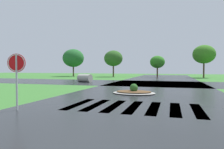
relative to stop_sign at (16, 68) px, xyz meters
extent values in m
cube|color=#232628|center=(4.48, 6.53, -1.73)|extent=(10.46, 80.00, 0.01)
cube|color=#232628|center=(4.48, 16.63, -1.73)|extent=(90.00, 9.41, 0.01)
cube|color=white|center=(1.78, 2.13, -1.73)|extent=(0.45, 3.19, 0.01)
cube|color=white|center=(2.68, 2.13, -1.73)|extent=(0.45, 3.19, 0.01)
cube|color=white|center=(3.58, 2.13, -1.73)|extent=(0.45, 3.19, 0.01)
cube|color=white|center=(4.48, 2.13, -1.73)|extent=(0.45, 3.19, 0.01)
cube|color=white|center=(5.38, 2.13, -1.73)|extent=(0.45, 3.19, 0.01)
cube|color=white|center=(6.28, 2.13, -1.73)|extent=(0.45, 3.19, 0.01)
cube|color=white|center=(7.18, 2.13, -1.73)|extent=(0.45, 3.19, 0.01)
cylinder|color=#B2B5BA|center=(0.00, 0.00, -0.59)|extent=(0.08, 0.08, 2.29)
cylinder|color=red|center=(0.00, 0.00, 0.23)|extent=(0.74, 0.21, 0.76)
torus|color=white|center=(0.00, 0.00, 0.23)|extent=(0.72, 0.22, 0.73)
ellipsoid|color=#9E9B93|center=(3.64, 6.84, -1.68)|extent=(2.91, 2.15, 0.12)
ellipsoid|color=brown|center=(3.64, 6.84, -1.59)|extent=(2.39, 1.76, 0.10)
sphere|color=#2D6023|center=(3.64, 6.84, -1.34)|extent=(0.56, 0.56, 0.56)
cylinder|color=#9E9B93|center=(-4.34, 16.52, -1.24)|extent=(1.90, 1.34, 0.99)
cylinder|color=#4C3823|center=(-14.25, 32.67, -0.57)|extent=(0.28, 0.28, 2.33)
ellipsoid|color=#23602A|center=(-14.25, 32.67, 2.18)|extent=(4.53, 4.53, 3.85)
cylinder|color=#4C3823|center=(-5.29, 32.72, -0.52)|extent=(0.28, 0.28, 2.42)
ellipsoid|color=#2E5C21|center=(-5.29, 32.72, 2.00)|extent=(3.76, 3.76, 3.20)
cylinder|color=#4C3823|center=(3.37, 34.11, -0.75)|extent=(0.28, 0.28, 1.97)
ellipsoid|color=#2D741F|center=(3.37, 34.11, 1.24)|extent=(2.88, 2.88, 2.45)
cylinder|color=#4C3823|center=(11.75, 33.53, -0.29)|extent=(0.28, 0.28, 2.89)
ellipsoid|color=#377520|center=(11.75, 33.53, 2.55)|extent=(3.99, 3.99, 3.40)
camera|label=1|loc=(6.13, -6.87, 0.01)|focal=32.52mm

